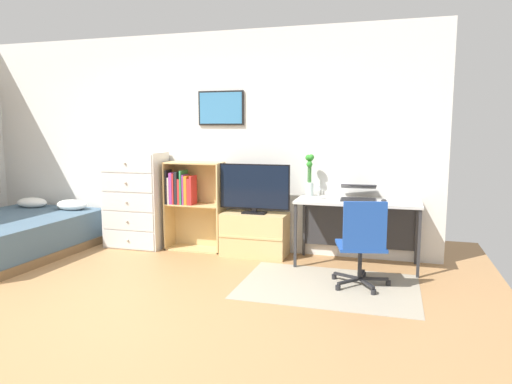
{
  "coord_description": "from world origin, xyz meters",
  "views": [
    {
      "loc": [
        2.47,
        -3.06,
        1.52
      ],
      "look_at": [
        1.12,
        1.5,
        0.87
      ],
      "focal_mm": 32.53,
      "sensor_mm": 36.0,
      "label": 1
    }
  ],
  "objects_px": {
    "tv_stand": "(255,234)",
    "laptop": "(358,193)",
    "bed": "(10,236)",
    "wine_glass": "(318,187)",
    "dresser": "(136,200)",
    "television": "(254,189)",
    "computer_mouse": "(384,201)",
    "office_chair": "(362,242)",
    "desk": "(358,211)",
    "bookshelf": "(190,199)",
    "bamboo_vase": "(310,174)"
  },
  "relations": [
    {
      "from": "desk",
      "to": "wine_glass",
      "type": "bearing_deg",
      "value": -162.32
    },
    {
      "from": "tv_stand",
      "to": "laptop",
      "type": "height_order",
      "value": "laptop"
    },
    {
      "from": "bed",
      "to": "dresser",
      "type": "height_order",
      "value": "dresser"
    },
    {
      "from": "tv_stand",
      "to": "office_chair",
      "type": "height_order",
      "value": "office_chair"
    },
    {
      "from": "laptop",
      "to": "bed",
      "type": "bearing_deg",
      "value": -173.37
    },
    {
      "from": "bed",
      "to": "bookshelf",
      "type": "xyz_separation_m",
      "value": [
        2.0,
        0.85,
        0.42
      ]
    },
    {
      "from": "bed",
      "to": "desk",
      "type": "height_order",
      "value": "desk"
    },
    {
      "from": "office_chair",
      "to": "computer_mouse",
      "type": "relative_size",
      "value": 8.27
    },
    {
      "from": "dresser",
      "to": "television",
      "type": "bearing_deg",
      "value": -0.26
    },
    {
      "from": "bed",
      "to": "office_chair",
      "type": "distance_m",
      "value": 4.2
    },
    {
      "from": "television",
      "to": "bamboo_vase",
      "type": "bearing_deg",
      "value": 9.51
    },
    {
      "from": "computer_mouse",
      "to": "dresser",
      "type": "bearing_deg",
      "value": 177.68
    },
    {
      "from": "dresser",
      "to": "computer_mouse",
      "type": "distance_m",
      "value": 3.09
    },
    {
      "from": "tv_stand",
      "to": "television",
      "type": "height_order",
      "value": "television"
    },
    {
      "from": "computer_mouse",
      "to": "bamboo_vase",
      "type": "xyz_separation_m",
      "value": [
        -0.85,
        0.22,
        0.24
      ]
    },
    {
      "from": "dresser",
      "to": "bed",
      "type": "bearing_deg",
      "value": -148.53
    },
    {
      "from": "laptop",
      "to": "television",
      "type": "bearing_deg",
      "value": 176.18
    },
    {
      "from": "laptop",
      "to": "wine_glass",
      "type": "height_order",
      "value": "wine_glass"
    },
    {
      "from": "tv_stand",
      "to": "computer_mouse",
      "type": "xyz_separation_m",
      "value": [
        1.49,
        -0.14,
        0.5
      ]
    },
    {
      "from": "computer_mouse",
      "to": "desk",
      "type": "bearing_deg",
      "value": 154.77
    },
    {
      "from": "bamboo_vase",
      "to": "laptop",
      "type": "bearing_deg",
      "value": -9.82
    },
    {
      "from": "wine_glass",
      "to": "dresser",
      "type": "bearing_deg",
      "value": 176.84
    },
    {
      "from": "office_chair",
      "to": "wine_glass",
      "type": "distance_m",
      "value": 0.97
    },
    {
      "from": "dresser",
      "to": "television",
      "type": "xyz_separation_m",
      "value": [
        1.6,
        -0.01,
        0.2
      ]
    },
    {
      "from": "bed",
      "to": "bamboo_vase",
      "type": "bearing_deg",
      "value": 15.32
    },
    {
      "from": "bookshelf",
      "to": "office_chair",
      "type": "bearing_deg",
      "value": -22.13
    },
    {
      "from": "laptop",
      "to": "bamboo_vase",
      "type": "relative_size",
      "value": 0.91
    },
    {
      "from": "office_chair",
      "to": "dresser",
      "type": "bearing_deg",
      "value": 150.97
    },
    {
      "from": "bookshelf",
      "to": "tv_stand",
      "type": "relative_size",
      "value": 1.42
    },
    {
      "from": "dresser",
      "to": "tv_stand",
      "type": "xyz_separation_m",
      "value": [
        1.6,
        0.02,
        -0.35
      ]
    },
    {
      "from": "tv_stand",
      "to": "laptop",
      "type": "relative_size",
      "value": 1.75
    },
    {
      "from": "television",
      "to": "computer_mouse",
      "type": "height_order",
      "value": "television"
    },
    {
      "from": "dresser",
      "to": "office_chair",
      "type": "bearing_deg",
      "value": -15.77
    },
    {
      "from": "television",
      "to": "desk",
      "type": "bearing_deg",
      "value": 0.63
    },
    {
      "from": "wine_glass",
      "to": "office_chair",
      "type": "bearing_deg",
      "value": -52.31
    },
    {
      "from": "television",
      "to": "desk",
      "type": "distance_m",
      "value": 1.23
    },
    {
      "from": "bamboo_vase",
      "to": "desk",
      "type": "bearing_deg",
      "value": -9.37
    },
    {
      "from": "bed",
      "to": "wine_glass",
      "type": "xyz_separation_m",
      "value": [
        3.66,
        0.65,
        0.64
      ]
    },
    {
      "from": "tv_stand",
      "to": "wine_glass",
      "type": "relative_size",
      "value": 4.33
    },
    {
      "from": "television",
      "to": "office_chair",
      "type": "height_order",
      "value": "television"
    },
    {
      "from": "bookshelf",
      "to": "tv_stand",
      "type": "distance_m",
      "value": 0.96
    },
    {
      "from": "bookshelf",
      "to": "office_chair",
      "type": "relative_size",
      "value": 1.29
    },
    {
      "from": "dresser",
      "to": "wine_glass",
      "type": "bearing_deg",
      "value": -3.16
    },
    {
      "from": "bed",
      "to": "bamboo_vase",
      "type": "height_order",
      "value": "bamboo_vase"
    },
    {
      "from": "bookshelf",
      "to": "television",
      "type": "relative_size",
      "value": 1.29
    },
    {
      "from": "office_chair",
      "to": "bamboo_vase",
      "type": "height_order",
      "value": "bamboo_vase"
    },
    {
      "from": "television",
      "to": "office_chair",
      "type": "distance_m",
      "value": 1.59
    },
    {
      "from": "television",
      "to": "bamboo_vase",
      "type": "xyz_separation_m",
      "value": [
        0.64,
        0.11,
        0.18
      ]
    },
    {
      "from": "bed",
      "to": "dresser",
      "type": "xyz_separation_m",
      "value": [
        1.28,
        0.78,
        0.38
      ]
    },
    {
      "from": "desk",
      "to": "office_chair",
      "type": "xyz_separation_m",
      "value": [
        0.1,
        -0.83,
        -0.15
      ]
    }
  ]
}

